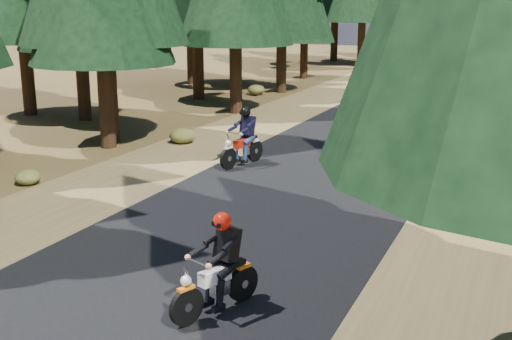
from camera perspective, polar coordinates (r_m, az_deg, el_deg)
The scene contains 7 objects.
ground at distance 12.58m, azimuth -2.76°, elevation -6.44°, with size 120.00×120.00×0.00m, color #433118.
road at distance 16.98m, azimuth 4.74°, elevation -0.85°, with size 6.00×100.00×0.01m, color black.
shoulder_l at distance 18.91m, azimuth -8.54°, elevation 0.64°, with size 3.20×100.00×0.01m, color brown.
shoulder_r at distance 16.16m, azimuth 20.37°, elevation -2.55°, with size 3.20×100.00×0.01m, color brown.
understory_shrubs at distance 19.02m, azimuth 13.76°, elevation 1.31°, with size 16.40×31.33×0.72m.
rider_lead at distance 9.67m, azimuth -3.61°, elevation -9.81°, with size 1.11×1.80×1.54m.
rider_follow at distance 18.27m, azimuth -1.26°, elevation 2.11°, with size 0.99×1.96×1.67m.
Camera 1 is at (5.25, -10.50, 4.51)m, focal length 45.00 mm.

